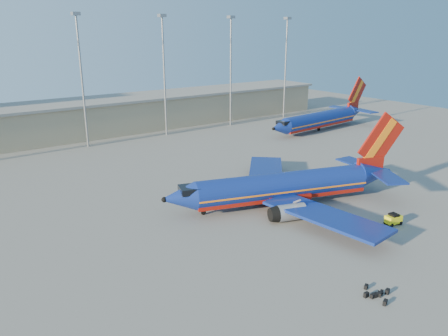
{
  "coord_description": "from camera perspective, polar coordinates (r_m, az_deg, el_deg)",
  "views": [
    {
      "loc": [
        -36.07,
        -49.07,
        24.95
      ],
      "look_at": [
        2.89,
        4.73,
        4.0
      ],
      "focal_mm": 35.0,
      "sensor_mm": 36.0,
      "label": 1
    }
  ],
  "objects": [
    {
      "name": "baggage_tug",
      "position": [
        63.2,
        21.25,
        -6.22
      ],
      "size": [
        2.36,
        1.66,
        1.56
      ],
      "rotation": [
        0.0,
        0.0,
        -0.17
      ],
      "color": "yellow",
      "rests_on": "ground"
    },
    {
      "name": "luggage_pile",
      "position": [
        47.07,
        19.36,
        -15.29
      ],
      "size": [
        2.81,
        3.25,
        0.53
      ],
      "color": "black",
      "rests_on": "ground"
    },
    {
      "name": "light_mast_row",
      "position": [
        103.82,
        -12.85,
        13.0
      ],
      "size": [
        101.6,
        1.6,
        28.65
      ],
      "color": "gray",
      "rests_on": "ground"
    },
    {
      "name": "terminal_building",
      "position": [
        118.37,
        -12.53,
        7.05
      ],
      "size": [
        122.0,
        16.0,
        8.5
      ],
      "color": "gray",
      "rests_on": "ground"
    },
    {
      "name": "aircraft_main",
      "position": [
        65.71,
        8.28,
        -2.39
      ],
      "size": [
        37.46,
        35.45,
        13.09
      ],
      "rotation": [
        0.0,
        0.0,
        -0.31
      ],
      "color": "navy",
      "rests_on": "ground"
    },
    {
      "name": "aircraft_second",
      "position": [
        117.41,
        12.63,
        6.28
      ],
      "size": [
        37.92,
        14.73,
        12.84
      ],
      "rotation": [
        0.0,
        0.0,
        0.08
      ],
      "color": "navy",
      "rests_on": "ground"
    },
    {
      "name": "ground",
      "position": [
        65.81,
        0.38,
        -4.77
      ],
      "size": [
        220.0,
        220.0,
        0.0
      ],
      "primitive_type": "plane",
      "color": "slate",
      "rests_on": "ground"
    }
  ]
}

